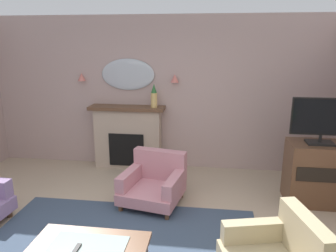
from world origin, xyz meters
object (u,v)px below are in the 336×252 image
(wall_sconce_right, at_px, (175,78))
(tv_remote, at_px, (76,249))
(tv_flatscreen, at_px, (323,120))
(fireplace, at_px, (128,138))
(armchair_near_fireplace, at_px, (154,182))
(mantel_vase_left, at_px, (154,96))
(coffee_table, at_px, (89,251))
(wall_sconce_left, at_px, (82,77))
(wall_mirror, at_px, (128,75))
(tv_cabinet, at_px, (315,173))

(wall_sconce_right, bearing_deg, tv_remote, -99.61)
(tv_flatscreen, bearing_deg, wall_sconce_right, 153.49)
(fireplace, relative_size, tv_remote, 8.50)
(armchair_near_fireplace, bearing_deg, tv_remote, -102.17)
(mantel_vase_left, xyz_separation_m, wall_sconce_right, (0.35, 0.12, 0.30))
(tv_remote, bearing_deg, coffee_table, 48.64)
(tv_flatscreen, bearing_deg, armchair_near_fireplace, -173.57)
(wall_sconce_left, bearing_deg, wall_sconce_right, 0.00)
(mantel_vase_left, height_order, wall_sconce_left, wall_sconce_left)
(tv_remote, bearing_deg, tv_flatscreen, 37.92)
(wall_mirror, xyz_separation_m, tv_flatscreen, (3.01, -1.13, -0.46))
(wall_mirror, relative_size, wall_sconce_left, 6.86)
(fireplace, relative_size, tv_flatscreen, 1.62)
(mantel_vase_left, height_order, coffee_table, mantel_vase_left)
(fireplace, relative_size, coffee_table, 1.24)
(fireplace, height_order, wall_sconce_left, wall_sconce_left)
(mantel_vase_left, height_order, tv_flatscreen, mantel_vase_left)
(mantel_vase_left, relative_size, tv_remote, 2.60)
(coffee_table, relative_size, tv_cabinet, 1.22)
(fireplace, xyz_separation_m, mantel_vase_left, (0.50, -0.03, 0.79))
(mantel_vase_left, bearing_deg, wall_sconce_left, 174.92)
(tv_remote, distance_m, tv_flatscreen, 3.51)
(wall_sconce_left, height_order, armchair_near_fireplace, wall_sconce_left)
(wall_sconce_right, relative_size, armchair_near_fireplace, 0.15)
(mantel_vase_left, relative_size, armchair_near_fireplace, 0.43)
(fireplace, height_order, tv_flatscreen, tv_flatscreen)
(wall_sconce_left, height_order, tv_cabinet, wall_sconce_left)
(fireplace, xyz_separation_m, tv_remote, (0.31, -3.09, -0.12))
(coffee_table, distance_m, armchair_near_fireplace, 1.79)
(wall_mirror, distance_m, tv_cabinet, 3.45)
(mantel_vase_left, xyz_separation_m, armchair_near_fireplace, (0.21, -1.22, -1.05))
(wall_sconce_right, relative_size, coffee_table, 0.13)
(wall_sconce_left, distance_m, wall_sconce_right, 1.70)
(tv_cabinet, bearing_deg, armchair_near_fireplace, -173.06)
(mantel_vase_left, bearing_deg, wall_sconce_right, 18.92)
(fireplace, bearing_deg, wall_sconce_right, 6.16)
(wall_sconce_right, xyz_separation_m, tv_cabinet, (2.16, -1.06, -1.21))
(armchair_near_fireplace, xyz_separation_m, tv_flatscreen, (2.30, 0.26, 0.94))
(fireplace, distance_m, wall_sconce_right, 1.38)
(wall_mirror, bearing_deg, tv_flatscreen, -20.54)
(mantel_vase_left, xyz_separation_m, tv_remote, (-0.19, -3.06, -0.91))
(fireplace, relative_size, tv_cabinet, 1.51)
(fireplace, relative_size, wall_mirror, 1.42)
(tv_remote, distance_m, armchair_near_fireplace, 1.89)
(wall_sconce_right, bearing_deg, fireplace, -173.84)
(fireplace, xyz_separation_m, tv_flatscreen, (3.01, -0.99, 0.68))
(wall_mirror, xyz_separation_m, wall_sconce_left, (-0.85, -0.05, -0.05))
(wall_sconce_right, bearing_deg, coffee_table, -98.47)
(wall_mirror, xyz_separation_m, wall_sconce_right, (0.85, -0.05, -0.05))
(wall_sconce_left, bearing_deg, armchair_near_fireplace, -40.64)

